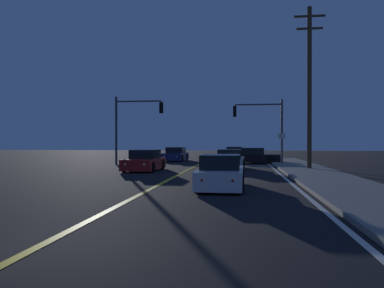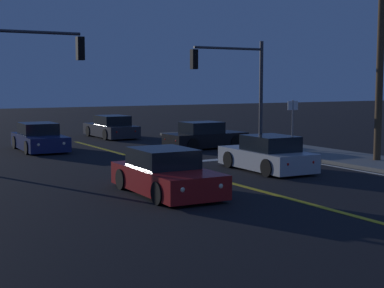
{
  "view_description": "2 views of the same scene",
  "coord_description": "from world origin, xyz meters",
  "px_view_note": "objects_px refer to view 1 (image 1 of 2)",
  "views": [
    {
      "loc": [
        3.52,
        -6.09,
        1.83
      ],
      "look_at": [
        0.22,
        19.82,
        1.7
      ],
      "focal_mm": 36.76,
      "sensor_mm": 36.0,
      "label": 1
    },
    {
      "loc": [
        -10.62,
        3.12,
        3.3
      ],
      "look_at": [
        0.21,
        21.99,
        1.02
      ],
      "focal_mm": 54.85,
      "sensor_mm": 36.0,
      "label": 2
    }
  ],
  "objects_px": {
    "car_mid_block_black": "(254,157)",
    "traffic_signal_near_right": "(263,121)",
    "car_parked_curb_red": "(144,162)",
    "traffic_signal_far_left": "(133,119)",
    "utility_pole_right": "(309,85)",
    "car_side_waiting_silver": "(230,160)",
    "street_sign_corner": "(282,144)",
    "car_distant_tail_white": "(221,174)",
    "car_following_oncoming_charcoal": "(234,154)",
    "car_far_approaching_navy": "(175,155)"
  },
  "relations": [
    {
      "from": "car_mid_block_black",
      "to": "traffic_signal_near_right",
      "type": "distance_m",
      "value": 3.55
    },
    {
      "from": "car_mid_block_black",
      "to": "car_parked_curb_red",
      "type": "height_order",
      "value": "same"
    },
    {
      "from": "traffic_signal_far_left",
      "to": "utility_pole_right",
      "type": "distance_m",
      "value": 14.21
    },
    {
      "from": "car_side_waiting_silver",
      "to": "traffic_signal_far_left",
      "type": "height_order",
      "value": "traffic_signal_far_left"
    },
    {
      "from": "car_side_waiting_silver",
      "to": "street_sign_corner",
      "type": "height_order",
      "value": "street_sign_corner"
    },
    {
      "from": "car_distant_tail_white",
      "to": "car_mid_block_black",
      "type": "bearing_deg",
      "value": 84.87
    },
    {
      "from": "traffic_signal_near_right",
      "to": "traffic_signal_far_left",
      "type": "distance_m",
      "value": 10.62
    },
    {
      "from": "car_mid_block_black",
      "to": "car_distant_tail_white",
      "type": "height_order",
      "value": "same"
    },
    {
      "from": "street_sign_corner",
      "to": "traffic_signal_near_right",
      "type": "bearing_deg",
      "value": 113.26
    },
    {
      "from": "car_mid_block_black",
      "to": "traffic_signal_far_left",
      "type": "distance_m",
      "value": 10.86
    },
    {
      "from": "car_parked_curb_red",
      "to": "traffic_signal_far_left",
      "type": "distance_m",
      "value": 7.78
    },
    {
      "from": "car_side_waiting_silver",
      "to": "traffic_signal_near_right",
      "type": "bearing_deg",
      "value": 68.35
    },
    {
      "from": "car_parked_curb_red",
      "to": "traffic_signal_near_right",
      "type": "xyz_separation_m",
      "value": [
        7.93,
        8.02,
        2.98
      ]
    },
    {
      "from": "street_sign_corner",
      "to": "car_mid_block_black",
      "type": "bearing_deg",
      "value": 111.85
    },
    {
      "from": "car_following_oncoming_charcoal",
      "to": "traffic_signal_near_right",
      "type": "xyz_separation_m",
      "value": [
        2.54,
        -9.61,
        2.98
      ]
    },
    {
      "from": "car_parked_curb_red",
      "to": "traffic_signal_far_left",
      "type": "xyz_separation_m",
      "value": [
        -2.6,
        6.62,
        3.14
      ]
    },
    {
      "from": "car_following_oncoming_charcoal",
      "to": "street_sign_corner",
      "type": "relative_size",
      "value": 1.86
    },
    {
      "from": "utility_pole_right",
      "to": "street_sign_corner",
      "type": "bearing_deg",
      "value": 110.69
    },
    {
      "from": "traffic_signal_near_right",
      "to": "utility_pole_right",
      "type": "xyz_separation_m",
      "value": [
        2.6,
        -6.51,
        1.96
      ]
    },
    {
      "from": "car_following_oncoming_charcoal",
      "to": "traffic_signal_near_right",
      "type": "relative_size",
      "value": 0.88
    },
    {
      "from": "utility_pole_right",
      "to": "car_side_waiting_silver",
      "type": "bearing_deg",
      "value": 172.69
    },
    {
      "from": "car_mid_block_black",
      "to": "car_far_approaching_navy",
      "type": "distance_m",
      "value": 8.17
    },
    {
      "from": "car_mid_block_black",
      "to": "utility_pole_right",
      "type": "relative_size",
      "value": 0.4
    },
    {
      "from": "car_parked_curb_red",
      "to": "traffic_signal_far_left",
      "type": "height_order",
      "value": "traffic_signal_far_left"
    },
    {
      "from": "utility_pole_right",
      "to": "car_parked_curb_red",
      "type": "bearing_deg",
      "value": -171.81
    },
    {
      "from": "car_mid_block_black",
      "to": "traffic_signal_far_left",
      "type": "height_order",
      "value": "traffic_signal_far_left"
    },
    {
      "from": "car_parked_curb_red",
      "to": "car_distant_tail_white",
      "type": "relative_size",
      "value": 0.98
    },
    {
      "from": "traffic_signal_far_left",
      "to": "street_sign_corner",
      "type": "height_order",
      "value": "traffic_signal_far_left"
    },
    {
      "from": "car_side_waiting_silver",
      "to": "car_distant_tail_white",
      "type": "bearing_deg",
      "value": -88.53
    },
    {
      "from": "street_sign_corner",
      "to": "traffic_signal_far_left",
      "type": "bearing_deg",
      "value": 173.2
    },
    {
      "from": "car_following_oncoming_charcoal",
      "to": "street_sign_corner",
      "type": "bearing_deg",
      "value": -73.16
    },
    {
      "from": "car_side_waiting_silver",
      "to": "street_sign_corner",
      "type": "xyz_separation_m",
      "value": [
        3.72,
        3.05,
        1.11
      ]
    },
    {
      "from": "traffic_signal_far_left",
      "to": "utility_pole_right",
      "type": "bearing_deg",
      "value": -21.25
    },
    {
      "from": "car_following_oncoming_charcoal",
      "to": "traffic_signal_near_right",
      "type": "bearing_deg",
      "value": -75.15
    },
    {
      "from": "car_mid_block_black",
      "to": "utility_pole_right",
      "type": "xyz_separation_m",
      "value": [
        3.24,
        -8.31,
        4.94
      ]
    },
    {
      "from": "car_parked_curb_red",
      "to": "street_sign_corner",
      "type": "relative_size",
      "value": 1.72
    },
    {
      "from": "car_following_oncoming_charcoal",
      "to": "utility_pole_right",
      "type": "height_order",
      "value": "utility_pole_right"
    },
    {
      "from": "traffic_signal_near_right",
      "to": "utility_pole_right",
      "type": "distance_m",
      "value": 7.28
    },
    {
      "from": "car_distant_tail_white",
      "to": "traffic_signal_near_right",
      "type": "height_order",
      "value": "traffic_signal_near_right"
    },
    {
      "from": "car_mid_block_black",
      "to": "car_distant_tail_white",
      "type": "distance_m",
      "value": 19.03
    },
    {
      "from": "car_parked_curb_red",
      "to": "traffic_signal_near_right",
      "type": "height_order",
      "value": "traffic_signal_near_right"
    },
    {
      "from": "car_distant_tail_white",
      "to": "traffic_signal_far_left",
      "type": "bearing_deg",
      "value": 117.52
    },
    {
      "from": "car_following_oncoming_charcoal",
      "to": "utility_pole_right",
      "type": "relative_size",
      "value": 0.44
    },
    {
      "from": "traffic_signal_near_right",
      "to": "utility_pole_right",
      "type": "bearing_deg",
      "value": 111.81
    },
    {
      "from": "car_parked_curb_red",
      "to": "street_sign_corner",
      "type": "xyz_separation_m",
      "value": [
        9.13,
        5.22,
        1.11
      ]
    },
    {
      "from": "traffic_signal_far_left",
      "to": "car_mid_block_black",
      "type": "bearing_deg",
      "value": 17.94
    },
    {
      "from": "car_mid_block_black",
      "to": "car_side_waiting_silver",
      "type": "bearing_deg",
      "value": -15.35
    },
    {
      "from": "car_side_waiting_silver",
      "to": "traffic_signal_far_left",
      "type": "bearing_deg",
      "value": 152.55
    },
    {
      "from": "traffic_signal_far_left",
      "to": "street_sign_corner",
      "type": "xyz_separation_m",
      "value": [
        11.73,
        -1.4,
        -2.03
      ]
    },
    {
      "from": "car_far_approaching_navy",
      "to": "utility_pole_right",
      "type": "distance_m",
      "value": 16.53
    }
  ]
}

